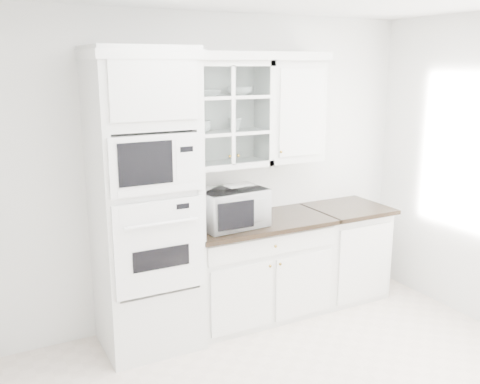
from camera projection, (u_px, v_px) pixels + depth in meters
room_shell at (297, 140)px, 3.55m from camera, size 4.00×3.50×2.70m
oven_column at (145, 204)px, 4.19m from camera, size 0.76×0.68×2.40m
base_cabinet_run at (256, 268)px, 4.86m from camera, size 1.32×0.67×0.92m
extra_base_cabinet at (344, 250)px, 5.31m from camera, size 0.72×0.67×0.92m
upper_cabinet_glass at (224, 114)px, 4.54m from camera, size 0.80×0.33×0.90m
upper_cabinet_solid at (291, 111)px, 4.84m from camera, size 0.55×0.33×0.90m
crown_molding at (214, 56)px, 4.36m from camera, size 2.14×0.38×0.07m
countertop_microwave at (230, 207)px, 4.54m from camera, size 0.60×0.51×0.33m
bowl_a at (208, 93)px, 4.42m from camera, size 0.21×0.21×0.05m
bowl_b at (239, 91)px, 4.56m from camera, size 0.25×0.25×0.07m
cup_a at (204, 127)px, 4.46m from camera, size 0.13×0.13×0.10m
cup_b at (235, 124)px, 4.61m from camera, size 0.12×0.12×0.11m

